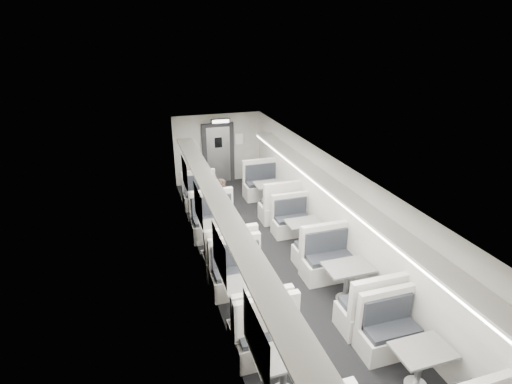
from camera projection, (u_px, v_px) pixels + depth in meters
room at (278, 225)px, 8.46m from camera, size 3.24×12.24×2.64m
booth_left_a at (205, 205)px, 11.39m from camera, size 1.02×2.07×1.11m
booth_left_b at (221, 238)px, 9.54m from camera, size 1.15×2.34×1.25m
booth_left_c at (249, 299)px, 7.45m from camera, size 1.10×2.23×1.19m
booth_left_d at (283, 374)px, 5.86m from camera, size 1.07×2.16×1.16m
booth_right_a at (270, 195)px, 11.97m from camera, size 1.13×2.29×1.22m
booth_right_b at (303, 234)px, 9.83m from camera, size 1.00×2.03×1.08m
booth_right_c at (347, 283)px, 7.92m from camera, size 1.11×2.25×1.20m
booth_right_d at (419, 367)px, 5.99m from camera, size 1.03×2.09×1.12m
passenger at (223, 204)px, 10.64m from camera, size 0.60×0.49×1.42m
window_a at (185, 174)px, 10.99m from camera, size 0.02×1.18×0.84m
window_b at (198, 205)px, 9.05m from camera, size 0.02×1.18×0.84m
window_c at (219, 254)px, 7.11m from camera, size 0.02×1.18×0.84m
window_d at (256, 340)px, 5.17m from camera, size 0.02×1.18×0.84m
luggage_rack_left at (223, 208)px, 7.58m from camera, size 0.46×10.40×0.09m
luggage_rack_right at (340, 193)px, 8.26m from camera, size 0.46×10.40×0.09m
vestibule_door at (218, 154)px, 13.75m from camera, size 1.10×0.13×2.10m
exit_sign at (220, 121)px, 12.84m from camera, size 0.62×0.12×0.16m
wall_notice at (239, 139)px, 13.77m from camera, size 0.32×0.02×0.40m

